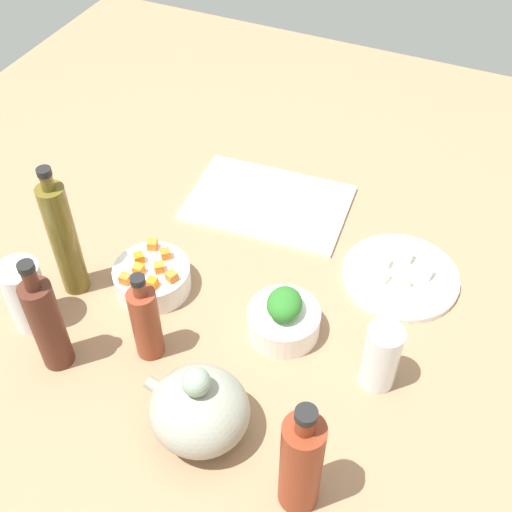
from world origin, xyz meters
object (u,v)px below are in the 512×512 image
object	(u,v)px
plate_tofu	(400,277)
bottle_0	(146,321)
teapot	(199,409)
bowl_greens	(284,321)
drinking_glass_0	(381,357)
cutting_board	(268,203)
drinking_glass_1	(26,295)
bowl_carrots	(152,278)
bottle_3	(64,239)
bottle_2	(301,463)
bottle_1	(47,323)

from	to	relation	value
plate_tofu	bottle_0	world-z (taller)	bottle_0
plate_tofu	teapot	world-z (taller)	teapot
bowl_greens	drinking_glass_0	xyz separation A→B (cm)	(-18.13, 3.20, 3.84)
cutting_board	bowl_greens	bearing A→B (deg)	117.66
drinking_glass_1	teapot	bearing A→B (deg)	168.83
plate_tofu	bowl_carrots	distance (cm)	47.26
drinking_glass_1	bottle_0	bearing A→B (deg)	-173.00
bottle_3	drinking_glass_0	size ratio (longest dim) A/B	2.17
plate_tofu	teapot	distance (cm)	48.94
cutting_board	bottle_2	world-z (taller)	bottle_2
teapot	bottle_3	distance (cm)	40.21
bottle_0	bottle_3	xyz separation A→B (cm)	(20.49, -7.31, 4.54)
plate_tofu	cutting_board	bearing A→B (deg)	-16.79
teapot	drinking_glass_0	xyz separation A→B (cm)	(-22.46, -20.29, 0.34)
plate_tofu	bottle_3	distance (cm)	62.94
plate_tofu	bottle_2	world-z (taller)	bottle_2
bowl_greens	drinking_glass_1	bearing A→B (deg)	20.92
bottle_0	plate_tofu	bearing A→B (deg)	-135.95
teapot	bowl_carrots	bearing A→B (deg)	-46.24
drinking_glass_0	drinking_glass_1	distance (cm)	61.48
bowl_greens	bottle_0	bearing A→B (deg)	34.32
bowl_carrots	bottle_0	xyz separation A→B (cm)	(-6.99, 12.90, 5.37)
bottle_1	bottle_2	bearing A→B (deg)	172.77
plate_tofu	bottle_2	distance (cm)	49.02
bowl_carrots	bottle_3	size ratio (longest dim) A/B	0.51
bottle_0	bottle_1	xyz separation A→B (cm)	(13.45, 8.08, 2.02)
teapot	bottle_2	bearing A→B (deg)	168.09
bottle_2	drinking_glass_0	bearing A→B (deg)	-100.95
plate_tofu	drinking_glass_0	distance (cm)	24.82
teapot	plate_tofu	bearing A→B (deg)	-114.40
bottle_0	bottle_2	size ratio (longest dim) A/B	0.81
bottle_1	bottle_2	xyz separation A→B (cm)	(-46.39, 5.88, 0.15)
bottle_2	drinking_glass_0	xyz separation A→B (cm)	(-4.65, -24.04, -3.65)
bottle_2	bottle_3	size ratio (longest dim) A/B	0.83
cutting_board	teapot	bearing A→B (deg)	102.14
cutting_board	plate_tofu	size ratio (longest dim) A/B	1.50
plate_tofu	bottle_1	size ratio (longest dim) A/B	0.94
cutting_board	teapot	size ratio (longest dim) A/B	1.97
bowl_greens	bottle_1	world-z (taller)	bottle_1
teapot	bottle_1	world-z (taller)	bottle_1
cutting_board	bottle_1	world-z (taller)	bottle_1
bowl_greens	bowl_carrots	bearing A→B (deg)	0.84
drinking_glass_0	drinking_glass_1	bearing A→B (deg)	12.06
bottle_0	drinking_glass_1	size ratio (longest dim) A/B	1.37
bottle_0	bowl_greens	bearing A→B (deg)	-145.68
bottle_3	drinking_glass_1	world-z (taller)	bottle_3
plate_tofu	bottle_3	xyz separation A→B (cm)	(55.71, 26.77, 11.90)
bottle_1	bottle_3	xyz separation A→B (cm)	(7.04, -15.38, 2.52)
cutting_board	bottle_0	world-z (taller)	bottle_0
bottle_1	bottle_3	distance (cm)	17.11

